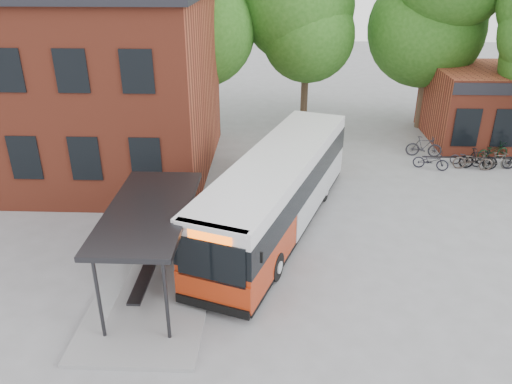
{
  "coord_description": "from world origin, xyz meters",
  "views": [
    {
      "loc": [
        -0.82,
        -13.88,
        9.58
      ],
      "look_at": [
        -1.44,
        2.05,
        2.0
      ],
      "focal_mm": 35.0,
      "sensor_mm": 36.0,
      "label": 1
    }
  ],
  "objects_px": {
    "bicycle_3": "(479,159)",
    "bicycle_4": "(473,160)",
    "bus_shelter": "(152,249)",
    "bicycle_1": "(424,147)",
    "bicycle_2": "(466,158)",
    "bicycle_6": "(493,151)",
    "city_bus": "(278,192)",
    "bicycle_5": "(498,161)",
    "bicycle_0": "(431,161)"
  },
  "relations": [
    {
      "from": "bicycle_2",
      "to": "bicycle_6",
      "type": "bearing_deg",
      "value": -43.62
    },
    {
      "from": "bicycle_3",
      "to": "bicycle_4",
      "type": "height_order",
      "value": "bicycle_3"
    },
    {
      "from": "bus_shelter",
      "to": "bicycle_6",
      "type": "relative_size",
      "value": 3.88
    },
    {
      "from": "bus_shelter",
      "to": "bicycle_4",
      "type": "bearing_deg",
      "value": 37.39
    },
    {
      "from": "bicycle_0",
      "to": "bicycle_6",
      "type": "distance_m",
      "value": 3.82
    },
    {
      "from": "bicycle_2",
      "to": "bicycle_5",
      "type": "xyz_separation_m",
      "value": [
        1.4,
        -0.42,
        0.04
      ]
    },
    {
      "from": "bicycle_3",
      "to": "bicycle_6",
      "type": "xyz_separation_m",
      "value": [
        1.21,
        1.33,
        -0.07
      ]
    },
    {
      "from": "bicycle_1",
      "to": "bicycle_5",
      "type": "height_order",
      "value": "bicycle_1"
    },
    {
      "from": "bus_shelter",
      "to": "bicycle_1",
      "type": "relative_size",
      "value": 3.82
    },
    {
      "from": "bicycle_6",
      "to": "city_bus",
      "type": "bearing_deg",
      "value": 105.96
    },
    {
      "from": "bicycle_1",
      "to": "bicycle_4",
      "type": "distance_m",
      "value": 2.58
    },
    {
      "from": "bicycle_1",
      "to": "bicycle_6",
      "type": "height_order",
      "value": "bicycle_1"
    },
    {
      "from": "city_bus",
      "to": "bicycle_3",
      "type": "xyz_separation_m",
      "value": [
        9.87,
        6.16,
        -0.95
      ]
    },
    {
      "from": "bicycle_4",
      "to": "bus_shelter",
      "type": "bearing_deg",
      "value": 136.13
    },
    {
      "from": "bicycle_2",
      "to": "bicycle_5",
      "type": "relative_size",
      "value": 1.03
    },
    {
      "from": "city_bus",
      "to": "bicycle_5",
      "type": "height_order",
      "value": "city_bus"
    },
    {
      "from": "bicycle_3",
      "to": "bicycle_4",
      "type": "distance_m",
      "value": 0.31
    },
    {
      "from": "bus_shelter",
      "to": "bicycle_2",
      "type": "distance_m",
      "value": 17.16
    },
    {
      "from": "bicycle_2",
      "to": "bus_shelter",
      "type": "bearing_deg",
      "value": 147.17
    },
    {
      "from": "bicycle_2",
      "to": "city_bus",
      "type": "bearing_deg",
      "value": 143.11
    },
    {
      "from": "bicycle_4",
      "to": "bicycle_5",
      "type": "relative_size",
      "value": 1.26
    },
    {
      "from": "bicycle_1",
      "to": "bicycle_2",
      "type": "distance_m",
      "value": 2.16
    },
    {
      "from": "bicycle_1",
      "to": "bicycle_2",
      "type": "xyz_separation_m",
      "value": [
        1.81,
        -1.17,
        -0.15
      ]
    },
    {
      "from": "bus_shelter",
      "to": "city_bus",
      "type": "relative_size",
      "value": 0.6
    },
    {
      "from": "bicycle_5",
      "to": "bus_shelter",
      "type": "bearing_deg",
      "value": 115.68
    },
    {
      "from": "bus_shelter",
      "to": "bicycle_5",
      "type": "xyz_separation_m",
      "value": [
        14.71,
        10.37,
        -1.01
      ]
    },
    {
      "from": "bicycle_3",
      "to": "bicycle_5",
      "type": "bearing_deg",
      "value": -78.39
    },
    {
      "from": "bicycle_1",
      "to": "bicycle_4",
      "type": "relative_size",
      "value": 0.99
    },
    {
      "from": "bicycle_1",
      "to": "bicycle_4",
      "type": "xyz_separation_m",
      "value": [
        1.94,
        -1.7,
        -0.06
      ]
    },
    {
      "from": "bicycle_2",
      "to": "bicycle_4",
      "type": "bearing_deg",
      "value": -148.07
    },
    {
      "from": "bicycle_1",
      "to": "bicycle_4",
      "type": "height_order",
      "value": "bicycle_1"
    },
    {
      "from": "bus_shelter",
      "to": "bicycle_4",
      "type": "height_order",
      "value": "bus_shelter"
    },
    {
      "from": "bicycle_0",
      "to": "bicycle_2",
      "type": "distance_m",
      "value": 1.99
    },
    {
      "from": "bicycle_1",
      "to": "bicycle_5",
      "type": "xyz_separation_m",
      "value": [
        3.21,
        -1.59,
        -0.11
      ]
    },
    {
      "from": "bicycle_0",
      "to": "bicycle_5",
      "type": "relative_size",
      "value": 1.15
    },
    {
      "from": "bus_shelter",
      "to": "bicycle_5",
      "type": "bearing_deg",
      "value": 35.2
    },
    {
      "from": "bicycle_3",
      "to": "bicycle_6",
      "type": "bearing_deg",
      "value": -32.66
    },
    {
      "from": "bicycle_0",
      "to": "bicycle_2",
      "type": "bearing_deg",
      "value": -53.68
    },
    {
      "from": "bicycle_6",
      "to": "bicycle_5",
      "type": "bearing_deg",
      "value": 151.81
    },
    {
      "from": "bicycle_3",
      "to": "bicycle_2",
      "type": "bearing_deg",
      "value": 52.58
    },
    {
      "from": "city_bus",
      "to": "bicycle_4",
      "type": "relative_size",
      "value": 6.3
    },
    {
      "from": "bicycle_6",
      "to": "bicycle_3",
      "type": "bearing_deg",
      "value": 119.58
    },
    {
      "from": "bicycle_6",
      "to": "bicycle_1",
      "type": "bearing_deg",
      "value": 66.97
    },
    {
      "from": "bicycle_0",
      "to": "bicycle_6",
      "type": "xyz_separation_m",
      "value": [
        3.54,
        1.43,
        0.03
      ]
    },
    {
      "from": "bus_shelter",
      "to": "bicycle_6",
      "type": "xyz_separation_m",
      "value": [
        14.94,
        11.67,
        -0.98
      ]
    },
    {
      "from": "bicycle_1",
      "to": "bus_shelter",
      "type": "bearing_deg",
      "value": 144.6
    },
    {
      "from": "city_bus",
      "to": "bicycle_4",
      "type": "bearing_deg",
      "value": 51.58
    },
    {
      "from": "bicycle_3",
      "to": "bicycle_5",
      "type": "height_order",
      "value": "bicycle_3"
    },
    {
      "from": "city_bus",
      "to": "bicycle_3",
      "type": "distance_m",
      "value": 11.67
    },
    {
      "from": "bus_shelter",
      "to": "bicycle_3",
      "type": "bearing_deg",
      "value": 36.99
    }
  ]
}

